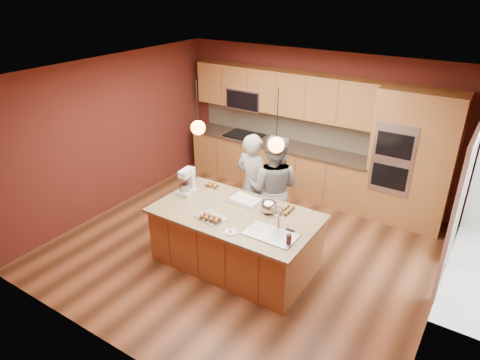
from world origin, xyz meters
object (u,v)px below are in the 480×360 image
Objects in this scene: mixing_bowl at (269,206)px; stand_mixer at (187,183)px; person_right at (273,189)px; person_left at (253,184)px; island at (236,238)px.

stand_mixer is at bearing -173.12° from mixing_bowl.
person_right is 1.33m from stand_mixer.
person_left is at bearing 45.63° from stand_mixer.
person_right is 4.41× the size of stand_mixer.
person_left is 1.07m from stand_mixer.
stand_mixer is (-1.04, -0.81, 0.15)m from person_right.
island is 5.87× the size of stand_mixer.
stand_mixer is (-0.67, -0.81, 0.18)m from person_left.
stand_mixer is 1.35m from mixing_bowl.
island is 1.04m from person_left.
stand_mixer is at bearing 174.33° from island.
mixing_bowl is (0.38, 0.26, 0.52)m from island.
stand_mixer reaches higher than mixing_bowl.
person_right is (0.37, 0.00, 0.02)m from person_left.
mixing_bowl is (1.34, 0.16, -0.07)m from stand_mixer.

